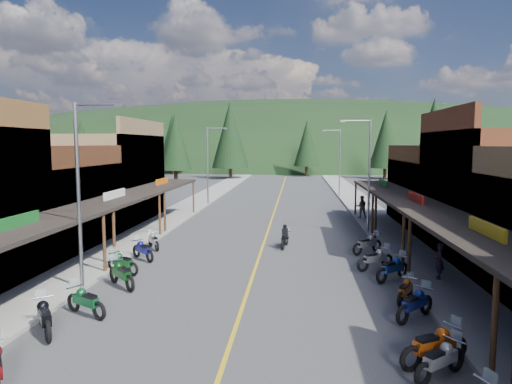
% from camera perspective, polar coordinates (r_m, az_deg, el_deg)
% --- Properties ---
extents(ground, '(220.00, 220.00, 0.00)m').
position_cam_1_polar(ground, '(25.19, 0.29, -8.43)').
color(ground, '#38383A').
rests_on(ground, ground).
extents(centerline, '(0.15, 90.00, 0.01)m').
position_cam_1_polar(centerline, '(44.80, 2.43, -2.05)').
color(centerline, gold).
rests_on(centerline, ground).
extents(sidewalk_west, '(3.40, 94.00, 0.15)m').
position_cam_1_polar(sidewalk_west, '(46.01, -8.46, -1.81)').
color(sidewalk_west, gray).
rests_on(sidewalk_west, ground).
extents(sidewalk_east, '(3.40, 94.00, 0.15)m').
position_cam_1_polar(sidewalk_east, '(45.24, 13.52, -2.05)').
color(sidewalk_east, gray).
rests_on(sidewalk_east, ground).
extents(shop_west_2, '(10.90, 9.00, 6.20)m').
position_cam_1_polar(shop_west_2, '(30.66, -25.97, -1.63)').
color(shop_west_2, '#3F2111').
rests_on(shop_west_2, ground).
extents(shop_west_3, '(10.90, 10.20, 8.20)m').
position_cam_1_polar(shop_west_3, '(39.07, -18.83, 1.63)').
color(shop_west_3, brown).
rests_on(shop_west_3, ground).
extents(shop_east_2, '(10.90, 9.00, 8.20)m').
position_cam_1_polar(shop_east_2, '(28.67, 29.24, -0.29)').
color(shop_east_2, '#562B19').
rests_on(shop_east_2, ground).
extents(shop_east_3, '(10.90, 10.20, 6.20)m').
position_cam_1_polar(shop_east_3, '(37.67, 23.18, -0.19)').
color(shop_east_3, '#4C2D16').
rests_on(shop_east_3, ground).
extents(streetlight_0, '(2.16, 0.18, 8.00)m').
position_cam_1_polar(streetlight_0, '(20.48, -20.98, 0.51)').
color(streetlight_0, gray).
rests_on(streetlight_0, ground).
extents(streetlight_1, '(2.16, 0.18, 8.00)m').
position_cam_1_polar(streetlight_1, '(47.21, -5.91, 3.76)').
color(streetlight_1, gray).
rests_on(streetlight_1, ground).
extents(streetlight_2, '(2.16, 0.18, 8.00)m').
position_cam_1_polar(streetlight_2, '(32.73, 13.73, 2.65)').
color(streetlight_2, gray).
rests_on(streetlight_2, ground).
extents(streetlight_3, '(2.16, 0.18, 8.00)m').
position_cam_1_polar(streetlight_3, '(54.56, 10.28, 4.00)').
color(streetlight_3, gray).
rests_on(streetlight_3, ground).
extents(ridge_hill, '(310.00, 140.00, 60.00)m').
position_cam_1_polar(ridge_hill, '(159.45, 4.36, 3.73)').
color(ridge_hill, black).
rests_on(ridge_hill, ground).
extents(pine_0, '(5.04, 5.04, 11.00)m').
position_cam_1_polar(pine_0, '(96.00, -20.99, 5.73)').
color(pine_0, black).
rests_on(pine_0, ground).
extents(pine_1, '(5.88, 5.88, 12.50)m').
position_cam_1_polar(pine_1, '(97.84, -10.41, 6.46)').
color(pine_1, black).
rests_on(pine_1, ground).
extents(pine_2, '(6.72, 6.72, 14.00)m').
position_cam_1_polar(pine_2, '(83.20, -3.26, 7.17)').
color(pine_2, black).
rests_on(pine_2, ground).
extents(pine_3, '(5.04, 5.04, 11.00)m').
position_cam_1_polar(pine_3, '(90.33, 6.37, 6.09)').
color(pine_3, black).
rests_on(pine_3, ground).
extents(pine_4, '(5.88, 5.88, 12.50)m').
position_cam_1_polar(pine_4, '(85.81, 15.91, 6.41)').
color(pine_4, black).
rests_on(pine_4, ground).
extents(pine_5, '(6.72, 6.72, 14.00)m').
position_cam_1_polar(pine_5, '(101.49, 23.60, 6.47)').
color(pine_5, black).
rests_on(pine_5, ground).
extents(pine_7, '(5.88, 5.88, 12.50)m').
position_cam_1_polar(pine_7, '(105.93, -13.74, 6.35)').
color(pine_7, black).
rests_on(pine_7, ground).
extents(pine_8, '(4.48, 4.48, 10.00)m').
position_cam_1_polar(pine_8, '(68.66, -15.48, 5.53)').
color(pine_8, black).
rests_on(pine_8, ground).
extents(pine_9, '(4.93, 4.93, 10.80)m').
position_cam_1_polar(pine_9, '(72.71, 22.79, 5.62)').
color(pine_9, black).
rests_on(pine_9, ground).
extents(pine_10, '(5.38, 5.38, 11.60)m').
position_cam_1_polar(pine_10, '(76.97, -10.06, 6.29)').
color(pine_10, black).
rests_on(pine_10, ground).
extents(pine_11, '(5.82, 5.82, 12.40)m').
position_cam_1_polar(pine_11, '(64.85, 21.31, 6.40)').
color(pine_11, black).
rests_on(pine_11, ground).
extents(bike_west_3, '(1.96, 2.27, 1.29)m').
position_cam_1_polar(bike_west_3, '(17.09, -24.95, -13.81)').
color(bike_west_3, black).
rests_on(bike_west_3, ground).
extents(bike_west_4, '(2.21, 1.68, 1.22)m').
position_cam_1_polar(bike_west_4, '(18.22, -20.52, -12.52)').
color(bike_west_4, '#0E4925').
rests_on(bike_west_4, ground).
extents(bike_west_5, '(2.21, 2.19, 1.33)m').
position_cam_1_polar(bike_west_5, '(21.13, -16.48, -9.65)').
color(bike_west_5, '#0B3A12').
rests_on(bike_west_5, ground).
extents(bike_west_6, '(2.14, 1.60, 1.18)m').
position_cam_1_polar(bike_west_6, '(23.32, -16.34, -8.36)').
color(bike_west_6, '#0E4919').
rests_on(bike_west_6, ground).
extents(bike_west_7, '(2.05, 2.00, 1.23)m').
position_cam_1_polar(bike_west_7, '(25.66, -13.97, -6.93)').
color(bike_west_7, navy).
rests_on(bike_west_7, ground).
extents(bike_west_8, '(1.60, 1.95, 1.10)m').
position_cam_1_polar(bike_west_8, '(28.16, -12.68, -5.89)').
color(bike_west_8, gray).
rests_on(bike_west_8, ground).
extents(bike_east_2, '(2.01, 1.81, 1.16)m').
position_cam_1_polar(bike_east_2, '(13.86, 22.07, -18.72)').
color(bike_east_2, gray).
rests_on(bike_east_2, ground).
extents(bike_east_3, '(2.42, 1.78, 1.33)m').
position_cam_1_polar(bike_east_3, '(14.46, 21.44, -17.27)').
color(bike_east_3, '#C34A0D').
rests_on(bike_east_3, ground).
extents(bike_east_4, '(2.08, 2.11, 1.27)m').
position_cam_1_polar(bike_east_4, '(17.72, 19.26, -12.91)').
color(bike_east_4, navy).
rests_on(bike_east_4, ground).
extents(bike_east_5, '(1.44, 1.93, 1.06)m').
position_cam_1_polar(bike_east_5, '(19.47, 18.17, -11.47)').
color(bike_east_5, '#AD4A0C').
rests_on(bike_east_5, ground).
extents(bike_east_6, '(2.16, 2.08, 1.29)m').
position_cam_1_polar(bike_east_6, '(22.18, 16.71, -8.97)').
color(bike_east_6, navy).
rests_on(bike_east_6, ground).
extents(bike_east_7, '(2.26, 1.80, 1.26)m').
position_cam_1_polar(bike_east_7, '(23.77, 14.69, -7.94)').
color(bike_east_7, '#99999E').
rests_on(bike_east_7, ground).
extents(bike_east_8, '(2.20, 1.96, 1.27)m').
position_cam_1_polar(bike_east_8, '(27.07, 13.74, -6.21)').
color(bike_east_8, gray).
rests_on(bike_east_8, ground).
extents(rider_on_bike, '(0.92, 2.02, 1.49)m').
position_cam_1_polar(rider_on_bike, '(27.88, 3.64, -5.77)').
color(rider_on_bike, black).
rests_on(rider_on_bike, ground).
extents(pedestrian_east_a, '(0.46, 0.64, 1.65)m').
position_cam_1_polar(pedestrian_east_a, '(22.62, 21.92, -8.00)').
color(pedestrian_east_a, black).
rests_on(pedestrian_east_a, sidewalk_east).
extents(pedestrian_east_b, '(0.91, 0.53, 1.86)m').
position_cam_1_polar(pedestrian_east_b, '(39.14, 13.04, -1.79)').
color(pedestrian_east_b, brown).
rests_on(pedestrian_east_b, sidewalk_east).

